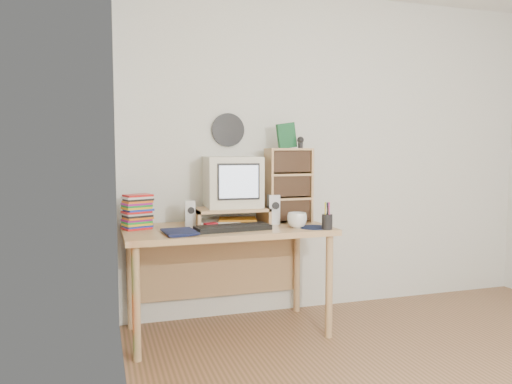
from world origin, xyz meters
TOP-DOWN VIEW (x-y plane):
  - back_wall at (0.00, 1.75)m, footprint 3.50×0.00m
  - left_wall at (-1.75, 0.00)m, footprint 0.00×3.50m
  - curtain at (-1.71, 0.48)m, footprint 0.00×2.20m
  - wall_disc at (-0.93, 1.73)m, footprint 0.25×0.02m
  - desk at (-1.03, 1.44)m, footprint 1.40×0.70m
  - monitor_riser at (-0.98, 1.48)m, footprint 0.52×0.30m
  - crt_monitor at (-0.94, 1.53)m, footprint 0.40×0.40m
  - speaker_left at (-1.27, 1.45)m, footprint 0.08×0.08m
  - speaker_right at (-0.67, 1.42)m, footprint 0.09×0.09m
  - keyboard at (-1.03, 1.23)m, footprint 0.51×0.21m
  - dvd_stack at (-1.62, 1.48)m, footprint 0.21×0.17m
  - cd_rack at (-0.54, 1.49)m, footprint 0.33×0.17m
  - mug at (-0.58, 1.20)m, footprint 0.14×0.14m
  - diary at (-1.48, 1.20)m, footprint 0.25×0.20m
  - mousepad at (-0.46, 1.17)m, footprint 0.22×0.22m
  - pen_cup at (-0.42, 1.08)m, footprint 0.09×0.09m
  - papers at (-1.00, 1.51)m, footprint 0.35×0.29m
  - red_box at (-1.16, 1.32)m, footprint 0.10×0.07m
  - game_box at (-0.55, 1.51)m, footprint 0.14×0.05m
  - webcam at (-0.45, 1.47)m, footprint 0.05×0.05m

SIDE VIEW (x-z plane):
  - desk at x=-1.03m, z-range 0.24..0.99m
  - mousepad at x=-0.46m, z-range 0.75..0.75m
  - keyboard at x=-1.03m, z-range 0.75..0.78m
  - papers at x=-1.00m, z-range 0.75..0.79m
  - red_box at x=-1.16m, z-range 0.75..0.79m
  - diary at x=-1.48m, z-range 0.75..0.80m
  - mug at x=-0.58m, z-range 0.75..0.86m
  - pen_cup at x=-0.42m, z-range 0.75..0.89m
  - speaker_left at x=-1.27m, z-range 0.75..0.94m
  - monitor_riser at x=-0.98m, z-range 0.78..0.90m
  - speaker_right at x=-0.67m, z-range 0.75..0.96m
  - dvd_stack at x=-1.62m, z-range 0.75..1.00m
  - cd_rack at x=-0.54m, z-range 0.75..1.29m
  - crt_monitor at x=-0.94m, z-range 0.87..1.23m
  - curtain at x=-1.71m, z-range 0.05..2.25m
  - back_wall at x=0.00m, z-range -0.50..3.00m
  - left_wall at x=-1.75m, z-range -0.50..3.00m
  - webcam at x=-0.45m, z-range 1.29..1.38m
  - game_box at x=-0.55m, z-range 1.29..1.48m
  - wall_disc at x=-0.93m, z-range 1.30..1.55m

